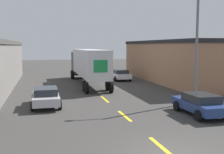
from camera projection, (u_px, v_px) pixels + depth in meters
road_centerline at (124, 116)px, 17.64m from camera, size 0.20×14.10×0.01m
warehouse_right at (190, 61)px, 35.11m from camera, size 10.51×20.65×5.05m
semi_truck at (87, 63)px, 32.20m from camera, size 2.62×14.98×3.98m
parked_car_left_far at (46, 96)px, 20.39m from camera, size 2.05×4.39×1.38m
parked_car_right_far at (120, 74)px, 35.91m from camera, size 2.05×4.39×1.38m
parked_car_right_near at (200, 104)px, 17.81m from camera, size 2.05×4.39×1.38m
street_lamp at (193, 41)px, 21.34m from camera, size 2.69×0.32×8.25m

